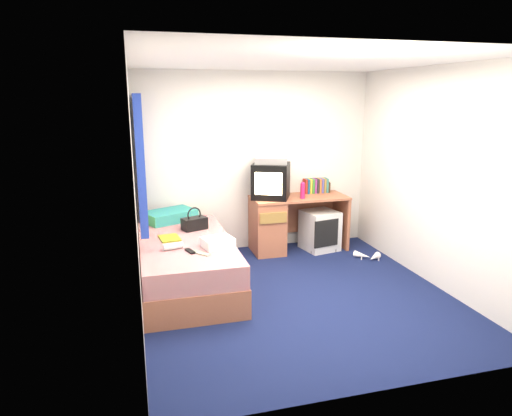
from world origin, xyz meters
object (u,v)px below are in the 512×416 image
object	(u,v)px
water_bottle	(173,246)
white_heels	(368,256)
handbag	(194,223)
vcr	(271,160)
picture_frame	(329,187)
pink_water_bottle	(303,191)
aerosol_can	(287,190)
bed	(186,262)
pillow	(170,216)
desk	(279,222)
crt_tv	(271,181)
storage_cube	(320,230)
magazine	(170,238)
towel	(218,242)
colour_swatch_fan	(200,253)
remote_control	(190,251)

from	to	relation	value
water_bottle	white_heels	size ratio (longest dim) A/B	0.60
handbag	water_bottle	xyz separation A→B (m)	(-0.31, -0.67, -0.04)
vcr	picture_frame	distance (m)	1.02
pink_water_bottle	aerosol_can	xyz separation A→B (m)	(-0.17, 0.16, -0.01)
vcr	aerosol_can	bearing A→B (deg)	22.22
bed	vcr	xyz separation A→B (m)	(1.25, 0.86, 0.99)
pillow	water_bottle	bearing A→B (deg)	-93.17
desk	water_bottle	xyz separation A→B (m)	(-1.53, -1.17, 0.17)
crt_tv	picture_frame	world-z (taller)	crt_tv
storage_cube	crt_tv	world-z (taller)	crt_tv
aerosol_can	magazine	size ratio (longest dim) A/B	0.62
pillow	aerosol_can	size ratio (longest dim) A/B	3.50
handbag	pillow	bearing A→B (deg)	98.01
bed	towel	distance (m)	0.57
towel	water_bottle	size ratio (longest dim) A/B	1.52
towel	water_bottle	xyz separation A→B (m)	(-0.46, 0.04, -0.02)
bed	picture_frame	distance (m)	2.44
water_bottle	colour_swatch_fan	world-z (taller)	water_bottle
pink_water_bottle	remote_control	xyz separation A→B (m)	(-1.64, -1.15, -0.30)
desk	water_bottle	distance (m)	1.93
magazine	aerosol_can	bearing A→B (deg)	26.37
bed	storage_cube	distance (m)	2.08
crt_tv	aerosol_can	xyz separation A→B (m)	(0.23, 0.02, -0.15)
desk	towel	distance (m)	1.63
bed	aerosol_can	distance (m)	1.81
magazine	water_bottle	distance (m)	0.38
crt_tv	remote_control	distance (m)	1.85
aerosol_can	handbag	xyz separation A→B (m)	(-1.32, -0.52, -0.22)
vcr	colour_swatch_fan	world-z (taller)	vcr
white_heels	desk	bearing A→B (deg)	147.81
magazine	white_heels	distance (m)	2.61
desk	pink_water_bottle	size ratio (longest dim) A/B	6.54
bed	handbag	world-z (taller)	handbag
storage_cube	vcr	bearing A→B (deg)	160.54
water_bottle	pillow	bearing A→B (deg)	86.83
crt_tv	vcr	distance (m)	0.27
water_bottle	pink_water_bottle	bearing A→B (deg)	29.69
desk	storage_cube	distance (m)	0.58
vcr	towel	world-z (taller)	vcr
crt_tv	pillow	bearing A→B (deg)	-152.90
magazine	water_bottle	size ratio (longest dim) A/B	1.40
desk	magazine	size ratio (longest dim) A/B	4.64
towel	magazine	size ratio (longest dim) A/B	1.09
vcr	towel	size ratio (longest dim) A/B	1.38
crt_tv	pink_water_bottle	xyz separation A→B (m)	(0.40, -0.14, -0.13)
handbag	picture_frame	bearing A→B (deg)	-2.22
crt_tv	colour_swatch_fan	xyz separation A→B (m)	(-1.15, -1.38, -0.44)
remote_control	aerosol_can	bearing A→B (deg)	24.05
pink_water_bottle	colour_swatch_fan	size ratio (longest dim) A/B	0.90
pillow	storage_cube	size ratio (longest dim) A/B	1.12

